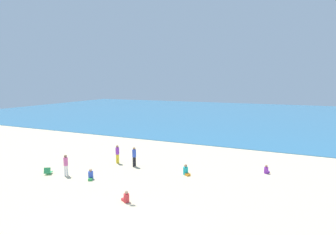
% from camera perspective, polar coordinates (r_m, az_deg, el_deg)
% --- Properties ---
extents(ground_plane, '(120.00, 120.00, 0.00)m').
position_cam_1_polar(ground_plane, '(21.92, 3.47, -11.49)').
color(ground_plane, beige).
extents(ocean_water, '(120.00, 60.00, 0.05)m').
position_cam_1_polar(ocean_water, '(59.70, 16.72, 0.50)').
color(ocean_water, teal).
rests_on(ocean_water, ground_plane).
extents(beach_chair_far_right, '(0.74, 0.80, 0.60)m').
position_cam_1_polar(beach_chair_far_right, '(23.28, -23.94, -10.34)').
color(beach_chair_far_right, '#2D9956').
rests_on(beach_chair_far_right, ground_plane).
extents(person_0, '(0.64, 0.52, 0.72)m').
position_cam_1_polar(person_0, '(17.10, -8.81, -16.33)').
color(person_0, red).
rests_on(person_0, ground_plane).
extents(person_1, '(0.61, 0.71, 0.79)m').
position_cam_1_polar(person_1, '(21.17, -15.96, -11.65)').
color(person_1, blue).
rests_on(person_1, ground_plane).
extents(person_2, '(0.73, 0.67, 0.83)m').
position_cam_1_polar(person_2, '(21.37, 3.79, -11.14)').
color(person_2, '#19ADB2').
rests_on(person_2, ground_plane).
extents(person_4, '(0.38, 0.38, 1.64)m').
position_cam_1_polar(person_4, '(24.33, -10.60, -7.32)').
color(person_4, yellow).
rests_on(person_4, ground_plane).
extents(person_5, '(0.48, 0.62, 0.69)m').
position_cam_1_polar(person_5, '(22.98, 19.99, -10.36)').
color(person_5, purple).
rests_on(person_5, ground_plane).
extents(person_6, '(0.41, 0.41, 1.65)m').
position_cam_1_polar(person_6, '(22.29, -20.70, -9.09)').
color(person_6, white).
rests_on(person_6, ground_plane).
extents(person_7, '(0.42, 0.42, 1.69)m').
position_cam_1_polar(person_7, '(23.20, -7.13, -7.92)').
color(person_7, black).
rests_on(person_7, ground_plane).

